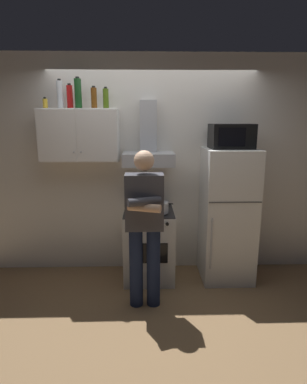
{
  "coord_description": "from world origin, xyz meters",
  "views": [
    {
      "loc": [
        -0.09,
        -3.37,
        1.92
      ],
      "look_at": [
        0.0,
        0.0,
        1.15
      ],
      "focal_mm": 29.48,
      "sensor_mm": 36.0,
      "label": 1
    }
  ],
  "objects_px": {
    "microwave": "(231,136)",
    "bottle_spice_jar": "(45,103)",
    "upper_cabinet": "(80,135)",
    "bottle_soda_red": "(70,97)",
    "person_standing": "(144,224)",
    "stove_oven": "(149,244)",
    "bottle_vodka_clear": "(60,94)",
    "bottle_olive_oil": "(106,98)",
    "cooking_pot": "(160,207)",
    "range_hood": "(148,148)",
    "refrigerator": "(227,215)",
    "bottle_wine_green": "(78,93)",
    "bottle_beer_brown": "(94,98)"
  },
  "relations": [
    {
      "from": "cooking_pot",
      "to": "bottle_wine_green",
      "type": "bearing_deg",
      "value": 166.31
    },
    {
      "from": "refrigerator",
      "to": "bottle_vodka_clear",
      "type": "height_order",
      "value": "bottle_vodka_clear"
    },
    {
      "from": "stove_oven",
      "to": "refrigerator",
      "type": "xyz_separation_m",
      "value": [
        0.95,
        0.0,
        0.37
      ]
    },
    {
      "from": "upper_cabinet",
      "to": "bottle_soda_red",
      "type": "height_order",
      "value": "bottle_soda_red"
    },
    {
      "from": "range_hood",
      "to": "bottle_spice_jar",
      "type": "distance_m",
      "value": 1.27
    },
    {
      "from": "range_hood",
      "to": "bottle_olive_oil",
      "type": "height_order",
      "value": "bottle_olive_oil"
    },
    {
      "from": "stove_oven",
      "to": "range_hood",
      "type": "height_order",
      "value": "range_hood"
    },
    {
      "from": "range_hood",
      "to": "microwave",
      "type": "height_order",
      "value": "range_hood"
    },
    {
      "from": "person_standing",
      "to": "bottle_vodka_clear",
      "type": "height_order",
      "value": "bottle_vodka_clear"
    },
    {
      "from": "range_hood",
      "to": "person_standing",
      "type": "xyz_separation_m",
      "value": [
        -0.05,
        -0.73,
        -0.7
      ]
    },
    {
      "from": "bottle_soda_red",
      "to": "person_standing",
      "type": "bearing_deg",
      "value": -42.35
    },
    {
      "from": "upper_cabinet",
      "to": "bottle_olive_oil",
      "type": "bearing_deg",
      "value": 7.63
    },
    {
      "from": "person_standing",
      "to": "refrigerator",
      "type": "bearing_deg",
      "value": 31.23
    },
    {
      "from": "bottle_olive_oil",
      "to": "upper_cabinet",
      "type": "bearing_deg",
      "value": -172.37
    },
    {
      "from": "person_standing",
      "to": "bottle_spice_jar",
      "type": "relative_size",
      "value": 13.27
    },
    {
      "from": "refrigerator",
      "to": "bottle_vodka_clear",
      "type": "xyz_separation_m",
      "value": [
        -1.95,
        0.13,
        1.4
      ]
    },
    {
      "from": "microwave",
      "to": "person_standing",
      "type": "distance_m",
      "value": 1.45
    },
    {
      "from": "bottle_soda_red",
      "to": "refrigerator",
      "type": "bearing_deg",
      "value": -5.22
    },
    {
      "from": "bottle_vodka_clear",
      "to": "stove_oven",
      "type": "bearing_deg",
      "value": -7.31
    },
    {
      "from": "cooking_pot",
      "to": "stove_oven",
      "type": "bearing_deg",
      "value": 137.51
    },
    {
      "from": "bottle_wine_green",
      "to": "bottle_spice_jar",
      "type": "xyz_separation_m",
      "value": [
        -0.37,
        -0.01,
        -0.11
      ]
    },
    {
      "from": "bottle_wine_green",
      "to": "person_standing",
      "type": "bearing_deg",
      "value": -43.79
    },
    {
      "from": "person_standing",
      "to": "stove_oven",
      "type": "bearing_deg",
      "value": 85.28
    },
    {
      "from": "bottle_spice_jar",
      "to": "bottle_soda_red",
      "type": "xyz_separation_m",
      "value": [
        0.26,
        0.08,
        0.08
      ]
    },
    {
      "from": "refrigerator",
      "to": "bottle_soda_red",
      "type": "height_order",
      "value": "bottle_soda_red"
    },
    {
      "from": "person_standing",
      "to": "bottle_beer_brown",
      "type": "xyz_separation_m",
      "value": [
        -0.57,
        0.71,
        1.27
      ]
    },
    {
      "from": "person_standing",
      "to": "bottle_beer_brown",
      "type": "distance_m",
      "value": 1.56
    },
    {
      "from": "bottle_beer_brown",
      "to": "bottle_soda_red",
      "type": "height_order",
      "value": "bottle_soda_red"
    },
    {
      "from": "upper_cabinet",
      "to": "bottle_soda_red",
      "type": "bearing_deg",
      "value": 156.18
    },
    {
      "from": "refrigerator",
      "to": "bottle_wine_green",
      "type": "distance_m",
      "value": 2.25
    },
    {
      "from": "bottle_vodka_clear",
      "to": "bottle_olive_oil",
      "type": "relative_size",
      "value": 1.33
    },
    {
      "from": "stove_oven",
      "to": "refrigerator",
      "type": "height_order",
      "value": "refrigerator"
    },
    {
      "from": "upper_cabinet",
      "to": "stove_oven",
      "type": "height_order",
      "value": "upper_cabinet"
    },
    {
      "from": "cooking_pot",
      "to": "bottle_soda_red",
      "type": "relative_size",
      "value": 1.08
    },
    {
      "from": "microwave",
      "to": "bottle_spice_jar",
      "type": "relative_size",
      "value": 3.88
    },
    {
      "from": "bottle_vodka_clear",
      "to": "range_hood",
      "type": "bearing_deg",
      "value": -0.1
    },
    {
      "from": "stove_oven",
      "to": "bottle_spice_jar",
      "type": "height_order",
      "value": "bottle_spice_jar"
    },
    {
      "from": "microwave",
      "to": "bottle_spice_jar",
      "type": "height_order",
      "value": "bottle_spice_jar"
    },
    {
      "from": "cooking_pot",
      "to": "bottle_spice_jar",
      "type": "height_order",
      "value": "bottle_spice_jar"
    },
    {
      "from": "stove_oven",
      "to": "range_hood",
      "type": "xyz_separation_m",
      "value": [
        0.0,
        0.13,
        1.16
      ]
    },
    {
      "from": "microwave",
      "to": "bottle_olive_oil",
      "type": "height_order",
      "value": "bottle_olive_oil"
    },
    {
      "from": "refrigerator",
      "to": "bottle_soda_red",
      "type": "bearing_deg",
      "value": 174.78
    },
    {
      "from": "bottle_soda_red",
      "to": "upper_cabinet",
      "type": "bearing_deg",
      "value": -23.82
    },
    {
      "from": "bottle_vodka_clear",
      "to": "bottle_soda_red",
      "type": "bearing_deg",
      "value": 22.48
    },
    {
      "from": "bottle_olive_oil",
      "to": "bottle_beer_brown",
      "type": "relative_size",
      "value": 0.98
    },
    {
      "from": "refrigerator",
      "to": "bottle_spice_jar",
      "type": "distance_m",
      "value": 2.49
    },
    {
      "from": "range_hood",
      "to": "bottle_beer_brown",
      "type": "bearing_deg",
      "value": -178.3
    },
    {
      "from": "cooking_pot",
      "to": "bottle_vodka_clear",
      "type": "height_order",
      "value": "bottle_vodka_clear"
    },
    {
      "from": "upper_cabinet",
      "to": "cooking_pot",
      "type": "xyz_separation_m",
      "value": [
        0.93,
        -0.24,
        -0.81
      ]
    },
    {
      "from": "cooking_pot",
      "to": "bottle_spice_jar",
      "type": "relative_size",
      "value": 2.42
    }
  ]
}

